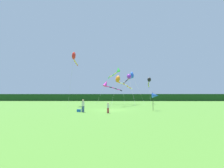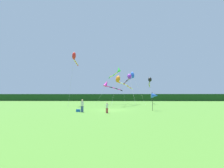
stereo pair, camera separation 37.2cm
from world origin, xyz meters
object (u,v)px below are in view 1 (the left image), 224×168
object	(u,v)px
kite_red	(74,57)
kite_black	(149,80)
cooler_box	(79,111)
kite_blue	(131,76)
person_adult	(83,105)
banner_flag_pole	(155,96)
kite_purple	(129,77)
kite_magenta	(107,84)
kite_orange	(119,80)
person_child	(108,107)
kite_green	(117,71)

from	to	relation	value
kite_red	kite_black	bearing A→B (deg)	29.50
cooler_box	kite_blue	distance (m)	23.12
cooler_box	kite_black	distance (m)	26.56
person_adult	kite_blue	bearing A→B (deg)	68.14
person_adult	banner_flag_pole	distance (m)	10.37
banner_flag_pole	kite_blue	world-z (taller)	kite_blue
kite_purple	kite_blue	world-z (taller)	kite_blue
banner_flag_pole	kite_black	distance (m)	20.42
kite_magenta	kite_red	bearing A→B (deg)	-138.32
cooler_box	kite_orange	bearing A→B (deg)	63.68
kite_orange	kite_red	bearing A→B (deg)	177.42
banner_flag_pole	kite_orange	size ratio (longest dim) A/B	0.39
kite_purple	kite_magenta	world-z (taller)	kite_purple
person_adult	cooler_box	world-z (taller)	person_adult
kite_magenta	kite_blue	xyz separation A→B (m)	(6.12, 2.40, 2.30)
kite_orange	cooler_box	bearing A→B (deg)	-116.32
person_child	cooler_box	world-z (taller)	person_child
kite_green	banner_flag_pole	bearing A→B (deg)	-72.14
person_child	banner_flag_pole	bearing A→B (deg)	27.56
kite_purple	kite_red	bearing A→B (deg)	-154.28
person_child	cooler_box	distance (m)	4.19
person_child	kite_black	distance (m)	25.85
person_adult	cooler_box	bearing A→B (deg)	145.29
banner_flag_pole	kite_black	world-z (taller)	kite_black
banner_flag_pole	person_adult	bearing A→B (deg)	-165.76
banner_flag_pole	kite_orange	bearing A→B (deg)	118.09
person_child	kite_black	size ratio (longest dim) A/B	0.15
kite_black	kite_purple	bearing A→B (deg)	-143.59
kite_green	kite_magenta	world-z (taller)	kite_green
kite_red	kite_magenta	xyz separation A→B (m)	(6.64, 5.91, -5.41)
person_adult	kite_black	world-z (taller)	kite_black
person_child	kite_orange	world-z (taller)	kite_orange
cooler_box	kite_magenta	xyz separation A→B (m)	(2.75, 17.74, 4.79)
person_child	banner_flag_pole	world-z (taller)	banner_flag_pole
kite_orange	person_child	bearing A→B (deg)	-97.67
person_adult	kite_magenta	size ratio (longest dim) A/B	0.26
person_adult	kite_purple	bearing A→B (deg)	67.68
banner_flag_pole	kite_blue	distance (m)	18.82
kite_black	kite_blue	bearing A→B (deg)	-160.97
cooler_box	kite_blue	xyz separation A→B (m)	(8.87, 20.14, 7.09)
person_child	kite_red	size ratio (longest dim) A/B	0.11
cooler_box	banner_flag_pole	world-z (taller)	banner_flag_pole
cooler_box	kite_green	size ratio (longest dim) A/B	0.05
person_child	kite_green	world-z (taller)	kite_green
kite_purple	kite_orange	world-z (taller)	kite_purple
cooler_box	kite_black	bearing A→B (deg)	57.68
kite_green	kite_red	size ratio (longest dim) A/B	0.83
person_child	cooler_box	bearing A→B (deg)	160.61
kite_red	kite_magenta	distance (m)	10.41
kite_blue	kite_black	bearing A→B (deg)	19.03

